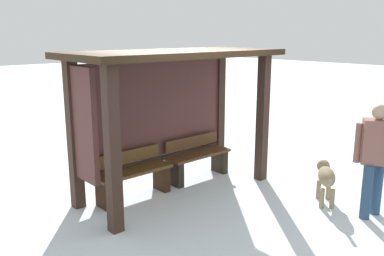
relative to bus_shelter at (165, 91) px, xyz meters
name	(u,v)px	position (x,y,z in m)	size (l,w,h in m)	color
ground_plane	(177,191)	(0.10, -0.18, -1.67)	(60.00, 60.00, 0.00)	white
bus_shelter	(165,91)	(0.00, 0.00, 0.00)	(3.50, 1.54, 2.32)	#39271E
bench_left_inside	(133,176)	(-0.60, 0.08, -1.31)	(1.29, 0.39, 0.76)	brown
bench_center_inside	(197,159)	(0.79, 0.08, -1.31)	(1.29, 0.39, 0.76)	#52341C
person_walking	(376,153)	(1.56, -2.76, -0.72)	(0.46, 0.53, 1.64)	#925F55
dog	(326,177)	(1.52, -2.05, -1.26)	(0.75, 0.64, 0.60)	#92825F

